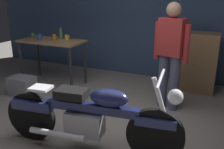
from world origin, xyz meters
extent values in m
plane|color=gray|center=(0.00, 0.00, 0.00)|extent=(12.00, 12.00, 0.00)
cube|color=#384C70|center=(0.00, 2.80, 1.55)|extent=(8.00, 0.12, 3.10)
cube|color=#99724C|center=(-1.61, 1.49, 0.88)|extent=(1.30, 0.64, 0.04)
cylinder|color=#2D2D33|center=(-2.20, 1.23, 0.43)|extent=(0.05, 0.05, 0.86)
cylinder|color=#2D2D33|center=(-1.02, 1.23, 0.43)|extent=(0.05, 0.05, 0.86)
cylinder|color=#2D2D33|center=(-2.20, 1.75, 0.43)|extent=(0.05, 0.05, 0.86)
cylinder|color=#2D2D33|center=(-1.02, 1.75, 0.43)|extent=(0.05, 0.05, 0.86)
cylinder|color=black|center=(0.94, -0.13, 0.32)|extent=(0.64, 0.15, 0.64)
cylinder|color=black|center=(-0.60, -0.33, 0.32)|extent=(0.64, 0.15, 0.64)
cube|color=#191E4C|center=(0.94, -0.13, 0.50)|extent=(0.45, 0.20, 0.10)
cube|color=#191E4C|center=(-0.55, -0.32, 0.50)|extent=(0.54, 0.25, 0.12)
cube|color=gray|center=(0.12, -0.23, 0.34)|extent=(0.47, 0.30, 0.28)
cube|color=#191E4C|center=(0.22, -0.22, 0.55)|extent=(1.10, 0.24, 0.10)
ellipsoid|color=#191E4C|center=(0.42, -0.19, 0.70)|extent=(0.47, 0.28, 0.20)
cube|color=black|center=(-0.03, -0.25, 0.70)|extent=(0.39, 0.29, 0.10)
cube|color=silver|center=(-0.42, -0.31, 0.72)|extent=(0.26, 0.23, 0.03)
cylinder|color=silver|center=(1.00, -0.12, 0.65)|extent=(0.27, 0.08, 0.68)
cylinder|color=silver|center=(0.96, -0.12, 0.98)|extent=(0.11, 0.60, 0.03)
sphere|color=silver|center=(1.12, -0.10, 0.80)|extent=(0.16, 0.16, 0.16)
cylinder|color=silver|center=(-0.16, -0.41, 0.22)|extent=(0.70, 0.16, 0.07)
cylinder|color=slate|center=(0.86, 1.27, 0.44)|extent=(0.15, 0.15, 0.88)
cylinder|color=slate|center=(0.67, 1.32, 0.44)|extent=(0.15, 0.15, 0.88)
cube|color=#BF3333|center=(0.77, 1.30, 1.16)|extent=(0.42, 0.31, 0.56)
cylinder|color=#BF3333|center=(1.00, 1.24, 1.08)|extent=(0.09, 0.09, 0.58)
cylinder|color=#BF3333|center=(0.53, 1.36, 1.08)|extent=(0.09, 0.09, 0.58)
sphere|color=tan|center=(0.77, 1.30, 1.56)|extent=(0.22, 0.22, 0.22)
cube|color=#99724C|center=(1.03, 2.30, 0.55)|extent=(0.80, 0.44, 1.10)
sphere|color=tan|center=(1.03, 2.07, 0.85)|extent=(0.04, 0.04, 0.04)
sphere|color=tan|center=(1.03, 2.07, 0.55)|extent=(0.04, 0.04, 0.04)
sphere|color=tan|center=(1.03, 2.07, 0.25)|extent=(0.04, 0.04, 0.04)
cube|color=gray|center=(-1.76, 0.74, 0.17)|extent=(0.44, 0.32, 0.34)
cylinder|color=yellow|center=(-1.35, 1.63, 0.95)|extent=(0.08, 0.08, 0.10)
torus|color=yellow|center=(-1.30, 1.63, 0.96)|extent=(0.06, 0.01, 0.06)
cylinder|color=orange|center=(-1.57, 1.53, 0.95)|extent=(0.07, 0.07, 0.11)
torus|color=orange|center=(-1.53, 1.53, 0.96)|extent=(0.06, 0.01, 0.06)
cylinder|color=#3D7F4C|center=(-2.15, 1.57, 0.95)|extent=(0.07, 0.07, 0.09)
torus|color=#3D7F4C|center=(-2.11, 1.57, 0.95)|extent=(0.05, 0.01, 0.05)
cylinder|color=#2D51AD|center=(-1.84, 1.41, 0.95)|extent=(0.09, 0.09, 0.11)
torus|color=#2D51AD|center=(-1.79, 1.41, 0.96)|extent=(0.06, 0.01, 0.06)
cylinder|color=#4C8C4C|center=(-1.50, 1.66, 0.99)|extent=(0.06, 0.06, 0.18)
cylinder|color=#4C8C4C|center=(-1.50, 1.66, 1.10)|extent=(0.03, 0.03, 0.05)
cylinder|color=black|center=(-1.50, 1.66, 1.14)|extent=(0.03, 0.03, 0.01)
camera|label=1|loc=(1.51, -2.51, 1.82)|focal=40.62mm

